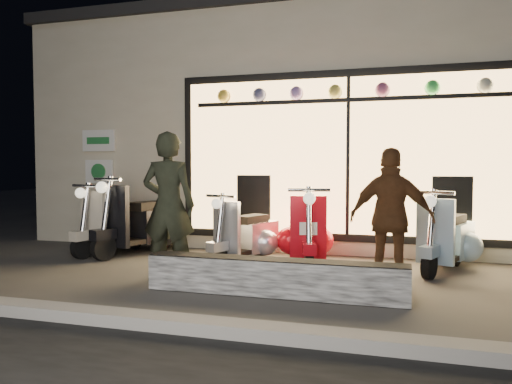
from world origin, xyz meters
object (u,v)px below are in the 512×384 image
Objects in this scene: man at (169,205)px; scooter_silver at (249,235)px; graffiti_barrier at (274,277)px; woman at (391,218)px; scooter_red at (306,234)px.

scooter_silver is at bearing -124.22° from man.
graffiti_barrier is 1.52m from woman.
woman is at bearing -56.95° from scooter_red.
graffiti_barrier is 1.84m from scooter_red.
graffiti_barrier is 1.56× the size of man.
graffiti_barrier is at bearing 155.87° from man.
woman is at bearing 178.43° from man.
scooter_red is 2.06m from man.
graffiti_barrier is 1.92m from scooter_silver.
scooter_red is 0.82× the size of man.
scooter_silver is 0.74× the size of man.
man reaches higher than scooter_silver.
woman is at bearing -6.82° from scooter_silver.
scooter_red is at bearing 26.91° from scooter_silver.
man is (-1.47, 0.46, 0.71)m from graffiti_barrier.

